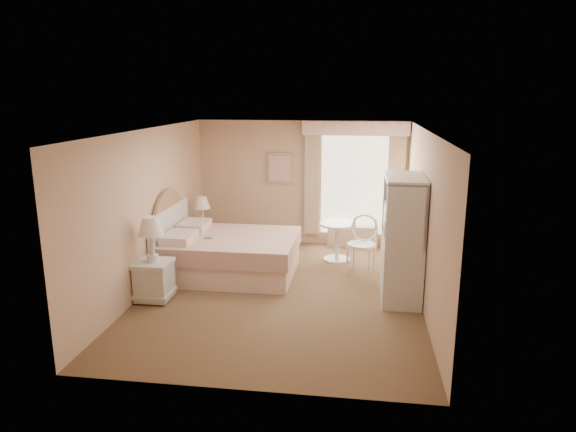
# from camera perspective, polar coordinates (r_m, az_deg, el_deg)

# --- Properties ---
(room) EXTENTS (4.21, 5.51, 2.51)m
(room) POSITION_cam_1_polar(r_m,az_deg,el_deg) (7.72, -0.73, 0.22)
(room) COLOR brown
(room) RESTS_ON ground
(window) EXTENTS (2.05, 0.22, 2.51)m
(window) POSITION_cam_1_polar(r_m,az_deg,el_deg) (10.23, 7.36, 3.92)
(window) COLOR white
(window) RESTS_ON room
(framed_art) EXTENTS (0.52, 0.04, 0.62)m
(framed_art) POSITION_cam_1_polar(r_m,az_deg,el_deg) (10.37, -0.95, 5.33)
(framed_art) COLOR tan
(framed_art) RESTS_ON room
(bed) EXTENTS (2.24, 1.76, 1.56)m
(bed) POSITION_cam_1_polar(r_m,az_deg,el_deg) (8.84, -7.20, -4.05)
(bed) COLOR #E4A794
(bed) RESTS_ON room
(nightstand_near) EXTENTS (0.52, 0.52, 1.26)m
(nightstand_near) POSITION_cam_1_polar(r_m,az_deg,el_deg) (7.90, -14.72, -5.79)
(nightstand_near) COLOR silver
(nightstand_near) RESTS_ON room
(nightstand_far) EXTENTS (0.44, 0.44, 1.07)m
(nightstand_far) POSITION_cam_1_polar(r_m,az_deg,el_deg) (10.14, -9.43, -1.65)
(nightstand_far) COLOR silver
(nightstand_far) RESTS_ON room
(round_table) EXTENTS (0.67, 0.67, 0.71)m
(round_table) POSITION_cam_1_polar(r_m,az_deg,el_deg) (9.50, 5.51, -2.16)
(round_table) COLOR silver
(round_table) RESTS_ON room
(cafe_chair) EXTENTS (0.60, 0.60, 1.00)m
(cafe_chair) POSITION_cam_1_polar(r_m,az_deg,el_deg) (8.88, 8.30, -2.60)
(cafe_chair) COLOR silver
(cafe_chair) RESTS_ON room
(armoire) EXTENTS (0.56, 1.12, 1.86)m
(armoire) POSITION_cam_1_polar(r_m,az_deg,el_deg) (7.84, 12.58, -3.54)
(armoire) COLOR silver
(armoire) RESTS_ON room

